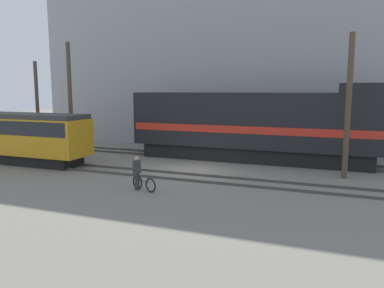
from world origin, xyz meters
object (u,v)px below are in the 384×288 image
Objects in this scene: utility_pole_center at (70,101)px; utility_pole_left at (38,108)px; streetcar at (16,134)px; freight_locomotive at (254,125)px; person at (137,170)px; bicycle at (144,184)px; utility_pole_right at (348,107)px.

utility_pole_left is at bearing 180.00° from utility_pole_center.
streetcar is 1.54× the size of utility_pole_left.
utility_pole_center is at bearing 57.89° from streetcar.
freight_locomotive is 2.41× the size of utility_pole_left.
person is 0.24× the size of utility_pole_left.
utility_pole_right is at bearing 35.02° from bicycle.
utility_pole_left reaches higher than streetcar.
utility_pole_right is (9.59, 6.48, 2.95)m from person.
streetcar is at bearing -122.11° from utility_pole_center.
utility_pole_center is at bearing 0.00° from utility_pole_left.
freight_locomotive is at bearing 11.42° from utility_pole_left.
utility_pole_left is (-15.97, -3.23, 1.03)m from freight_locomotive.
bicycle is 0.93× the size of person.
utility_pole_center reaches higher than bicycle.
utility_pole_center is at bearing 180.00° from utility_pole_right.
bicycle is 0.23× the size of utility_pole_left.
streetcar is 1.31× the size of utility_pole_center.
bicycle is at bearing -15.63° from streetcar.
streetcar reaches higher than person.
bicycle is (-3.35, -9.68, -2.14)m from freight_locomotive.
bicycle is at bearing -109.07° from freight_locomotive.
bicycle is 0.78m from person.
utility_pole_center is (-9.52, 6.46, 3.79)m from bicycle.
person is 0.21× the size of utility_pole_right.
freight_locomotive reaches higher than person.
utility_pole_center is 1.04× the size of utility_pole_right.
streetcar is 6.37× the size of person.
freight_locomotive is 16.33m from utility_pole_left.
bicycle is 0.20× the size of utility_pole_right.
utility_pole_right is at bearing 0.00° from utility_pole_center.
freight_locomotive is at bearing 70.93° from bicycle.
bicycle is at bearing -144.98° from utility_pole_right.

